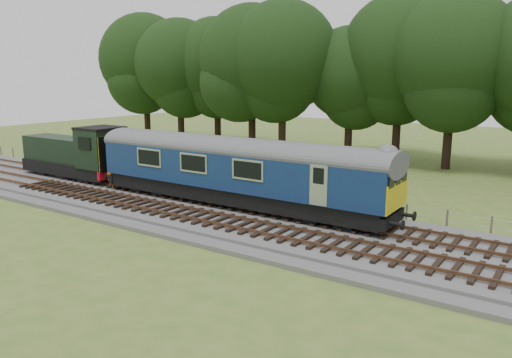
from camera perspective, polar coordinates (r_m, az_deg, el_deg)
The scene contains 9 objects.
ground at distance 25.37m, azimuth 0.51°, elevation -5.27°, with size 120.00×120.00×0.00m, color #466B27.
ballast at distance 25.32m, azimuth 0.51°, elevation -4.90°, with size 70.00×7.00×0.35m, color #4C4C4F.
track_north at distance 26.39m, azimuth 2.19°, elevation -3.67°, with size 67.20×2.40×0.21m.
track_south at distance 23.99m, azimuth -1.62°, elevation -5.25°, with size 67.20×2.40×0.21m.
fence at distance 29.08m, azimuth 5.42°, elevation -3.10°, with size 64.00×0.12×1.00m, color #6B6054, non-canonical shape.
tree_line at distance 44.91m, azimuth 16.24°, elevation 1.75°, with size 70.00×8.00×18.00m, color black, non-canonical shape.
dmu_railcar at distance 27.31m, azimuth -2.34°, elevation 1.57°, with size 18.05×2.86×3.88m.
shunter_loco at distance 37.30m, azimuth -19.85°, elevation 2.63°, with size 8.92×2.60×3.38m.
worker at distance 33.26m, azimuth -16.28°, elevation 0.44°, with size 0.61×0.40×1.66m, color orange.
Camera 1 is at (13.41, -20.22, 7.42)m, focal length 35.00 mm.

